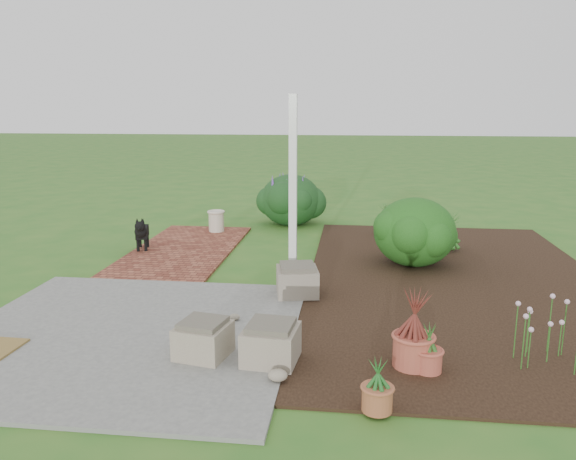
# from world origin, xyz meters

# --- Properties ---
(ground) EXTENTS (80.00, 80.00, 0.00)m
(ground) POSITION_xyz_m (0.00, 0.00, 0.00)
(ground) COLOR #2D6921
(ground) RESTS_ON ground
(concrete_patio) EXTENTS (3.50, 3.50, 0.04)m
(concrete_patio) POSITION_xyz_m (-1.25, -1.75, 0.02)
(concrete_patio) COLOR slate
(concrete_patio) RESTS_ON ground
(brick_path) EXTENTS (1.60, 3.50, 0.04)m
(brick_path) POSITION_xyz_m (-1.70, 1.75, 0.02)
(brick_path) COLOR brown
(brick_path) RESTS_ON ground
(garden_bed) EXTENTS (4.00, 7.00, 0.03)m
(garden_bed) POSITION_xyz_m (2.50, 0.50, 0.01)
(garden_bed) COLOR black
(garden_bed) RESTS_ON ground
(veranda_post) EXTENTS (0.10, 0.10, 2.50)m
(veranda_post) POSITION_xyz_m (0.30, 0.10, 1.25)
(veranda_post) COLOR white
(veranda_post) RESTS_ON ground
(stone_trough_near) EXTENTS (0.53, 0.53, 0.32)m
(stone_trough_near) POSITION_xyz_m (0.36, -2.23, 0.20)
(stone_trough_near) COLOR gray
(stone_trough_near) RESTS_ON concrete_patio
(stone_trough_mid) EXTENTS (0.54, 0.54, 0.30)m
(stone_trough_mid) POSITION_xyz_m (-0.29, -2.20, 0.19)
(stone_trough_mid) COLOR #7B6D5B
(stone_trough_mid) RESTS_ON concrete_patio
(stone_trough_far) EXTENTS (0.58, 0.58, 0.33)m
(stone_trough_far) POSITION_xyz_m (0.41, -0.33, 0.21)
(stone_trough_far) COLOR gray
(stone_trough_far) RESTS_ON concrete_patio
(black_dog) EXTENTS (0.28, 0.59, 0.52)m
(black_dog) POSITION_xyz_m (-2.35, 1.58, 0.35)
(black_dog) COLOR black
(black_dog) RESTS_ON brick_path
(cream_ceramic_urn) EXTENTS (0.33, 0.33, 0.38)m
(cream_ceramic_urn) POSITION_xyz_m (-1.48, 3.10, 0.23)
(cream_ceramic_urn) COLOR beige
(cream_ceramic_urn) RESTS_ON brick_path
(evergreen_shrub) EXTENTS (1.42, 1.42, 1.03)m
(evergreen_shrub) POSITION_xyz_m (1.99, 1.32, 0.54)
(evergreen_shrub) COLOR #0D380B
(evergreen_shrub) RESTS_ON garden_bed
(agapanthus_clump_back) EXTENTS (1.05, 1.05, 0.77)m
(agapanthus_clump_back) POSITION_xyz_m (2.53, 2.26, 0.41)
(agapanthus_clump_back) COLOR #114012
(agapanthus_clump_back) RESTS_ON garden_bed
(agapanthus_clump_front) EXTENTS (0.92, 0.92, 0.70)m
(agapanthus_clump_front) POSITION_xyz_m (1.79, 3.22, 0.38)
(agapanthus_clump_front) COLOR #123914
(agapanthus_clump_front) RESTS_ON garden_bed
(pink_flower_patch) EXTENTS (1.01, 1.01, 0.56)m
(pink_flower_patch) POSITION_xyz_m (2.96, -2.01, 0.31)
(pink_flower_patch) COLOR #113D0F
(pink_flower_patch) RESTS_ON garden_bed
(terracotta_pot_bronze) EXTENTS (0.48, 0.48, 0.30)m
(terracotta_pot_bronze) POSITION_xyz_m (1.65, -2.16, 0.18)
(terracotta_pot_bronze) COLOR #AE4F3B
(terracotta_pot_bronze) RESTS_ON garden_bed
(terracotta_pot_small_left) EXTENTS (0.28, 0.28, 0.20)m
(terracotta_pot_small_left) POSITION_xyz_m (1.78, -2.25, 0.13)
(terracotta_pot_small_left) COLOR #AF4E3B
(terracotta_pot_small_left) RESTS_ON garden_bed
(terracotta_pot_small_right) EXTENTS (0.26, 0.26, 0.20)m
(terracotta_pot_small_right) POSITION_xyz_m (1.31, -2.98, 0.13)
(terracotta_pot_small_right) COLOR #9F5636
(terracotta_pot_small_right) RESTS_ON garden_bed
(purple_flowering_bush) EXTENTS (1.26, 1.26, 1.04)m
(purple_flowering_bush) POSITION_xyz_m (-0.19, 4.11, 0.52)
(purple_flowering_bush) COLOR black
(purple_flowering_bush) RESTS_ON ground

